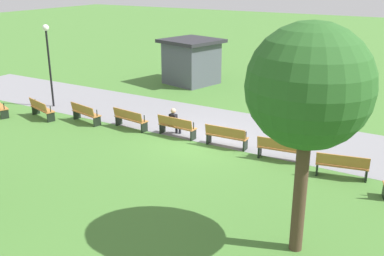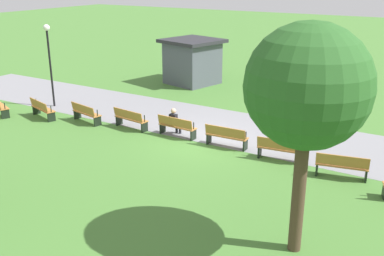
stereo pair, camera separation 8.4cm
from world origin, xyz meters
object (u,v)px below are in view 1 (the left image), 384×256
bench_6 (281,149)px  person_seated (174,121)px  kiosk (191,61)px  bench_5 (226,136)px  tree_2 (309,88)px  bench_1 (41,109)px  bench_4 (177,126)px  bench_7 (342,165)px  bench_2 (85,113)px  bench_3 (130,119)px  lamp_post (48,51)px

bench_6 → person_seated: 4.86m
bench_6 → kiosk: (-9.08, 8.81, 0.93)m
bench_5 → tree_2: 7.98m
kiosk → bench_1: bearing=-90.0°
bench_4 → bench_6: same height
tree_2 → kiosk: size_ratio=1.49×
bench_4 → bench_7: same height
bench_2 → bench_4: same height
bench_2 → tree_2: 13.07m
bench_1 → bench_5: 9.27m
bench_7 → tree_2: bearing=-101.3°
kiosk → bench_6: bearing=-30.1°
bench_3 → bench_6: bearing=7.0°
bench_2 → lamp_post: size_ratio=0.42×
bench_2 → person_seated: 4.48m
bench_2 → tree_2: size_ratio=0.31×
bench_1 → bench_4: size_ratio=1.03×
bench_2 → bench_5: (6.94, 0.57, 0.00)m
bench_1 → bench_3: same height
tree_2 → kiosk: tree_2 is taller
tree_2 → kiosk: 18.24m
bench_2 → person_seated: size_ratio=1.47×
bench_6 → kiosk: bearing=128.9°
bench_2 → bench_5: same height
bench_6 → bench_5: bearing=168.3°
bench_4 → bench_1: bearing=-168.4°
person_seated → bench_6: bearing=-1.7°
bench_3 → kiosk: 9.11m
bench_5 → kiosk: size_ratio=0.45×
person_seated → kiosk: (-4.24, 8.47, 0.77)m
bench_4 → lamp_post: size_ratio=0.41×
bench_5 → person_seated: bearing=174.3°
bench_7 → tree_2: tree_2 is taller
bench_2 → bench_7: (11.56, -0.00, 0.00)m
bench_3 → bench_5: same height
person_seated → tree_2: 9.70m
person_seated → kiosk: bearing=118.9°
bench_7 → person_seated: person_seated is taller
bench_1 → bench_2: same height
bench_7 → person_seated: (-7.14, 0.72, 0.17)m
bench_4 → bench_5: bearing=2.3°
lamp_post → kiosk: lamp_post is taller
bench_1 → lamp_post: bearing=138.4°
lamp_post → kiosk: bearing=66.3°
bench_4 → lamp_post: 8.33m
bench_2 → bench_7: 11.56m
bench_6 → tree_2: size_ratio=0.31×
bench_1 → bench_5: (9.20, 1.13, 0.00)m
bench_4 → bench_7: bearing=-2.3°
bench_2 → bench_3: same height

